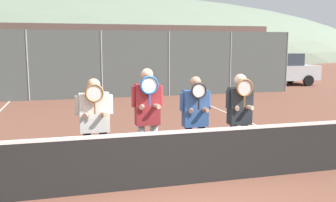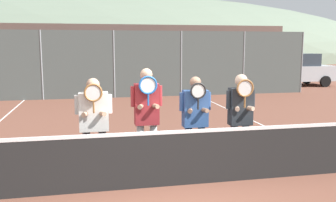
{
  "view_description": "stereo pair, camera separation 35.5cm",
  "coord_description": "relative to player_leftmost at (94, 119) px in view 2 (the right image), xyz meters",
  "views": [
    {
      "loc": [
        -1.4,
        -5.53,
        2.24
      ],
      "look_at": [
        0.3,
        0.8,
        1.26
      ],
      "focal_mm": 40.0,
      "sensor_mm": 36.0,
      "label": 1
    },
    {
      "loc": [
        -1.06,
        -5.62,
        2.24
      ],
      "look_at": [
        0.3,
        0.8,
        1.26
      ],
      "focal_mm": 40.0,
      "sensor_mm": 36.0,
      "label": 2
    }
  ],
  "objects": [
    {
      "name": "player_center_left",
      "position": [
        0.89,
        -0.02,
        0.07
      ],
      "size": [
        0.55,
        0.34,
        1.86
      ],
      "color": "white",
      "rests_on": "ground_plane"
    },
    {
      "name": "ground_plane",
      "position": [
        1.0,
        -0.65,
        -1.02
      ],
      "size": [
        120.0,
        120.0,
        0.0
      ],
      "primitive_type": "plane",
      "color": "brown"
    },
    {
      "name": "clubhouse_building",
      "position": [
        1.88,
        16.45,
        0.66
      ],
      "size": [
        18.0,
        5.5,
        3.33
      ],
      "color": "#9EA3A8",
      "rests_on": "ground_plane"
    },
    {
      "name": "player_rightmost",
      "position": [
        2.56,
        -0.14,
        0.01
      ],
      "size": [
        0.54,
        0.34,
        1.74
      ],
      "color": "#56565B",
      "rests_on": "ground_plane"
    },
    {
      "name": "player_leftmost",
      "position": [
        0.0,
        0.0,
        0.0
      ],
      "size": [
        0.62,
        0.34,
        1.71
      ],
      "color": "#56565B",
      "rests_on": "ground_plane"
    },
    {
      "name": "hill_distant",
      "position": [
        1.0,
        57.78,
        -1.02
      ],
      "size": [
        104.52,
        58.07,
        20.32
      ],
      "color": "slate",
      "rests_on": "ground_plane"
    },
    {
      "name": "tennis_net",
      "position": [
        1.0,
        -0.65,
        -0.55
      ],
      "size": [
        9.97,
        0.09,
        1.01
      ],
      "color": "gray",
      "rests_on": "ground_plane"
    },
    {
      "name": "player_center_right",
      "position": [
        1.75,
        -0.03,
        -0.03
      ],
      "size": [
        0.57,
        0.34,
        1.7
      ],
      "color": "#232838",
      "rests_on": "ground_plane"
    },
    {
      "name": "court_line_right_sideline",
      "position": [
        4.71,
        2.35,
        -1.02
      ],
      "size": [
        0.05,
        16.0,
        0.01
      ],
      "primitive_type": "cube",
      "color": "white",
      "rests_on": "ground_plane"
    },
    {
      "name": "car_left_of_center",
      "position": [
        0.48,
        12.56,
        -0.13
      ],
      "size": [
        4.63,
        2.08,
        1.73
      ],
      "color": "navy",
      "rests_on": "ground_plane"
    },
    {
      "name": "car_center",
      "position": [
        5.66,
        12.29,
        -0.07
      ],
      "size": [
        4.19,
        2.06,
        1.88
      ],
      "color": "slate",
      "rests_on": "ground_plane"
    },
    {
      "name": "fence_back",
      "position": [
        1.0,
        9.87,
        0.41
      ],
      "size": [
        17.8,
        0.06,
        2.86
      ],
      "color": "gray",
      "rests_on": "ground_plane"
    },
    {
      "name": "car_right_of_center",
      "position": [
        10.91,
        12.6,
        -0.11
      ],
      "size": [
        4.77,
        1.93,
        1.79
      ],
      "color": "#B2B7BC",
      "rests_on": "ground_plane"
    }
  ]
}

